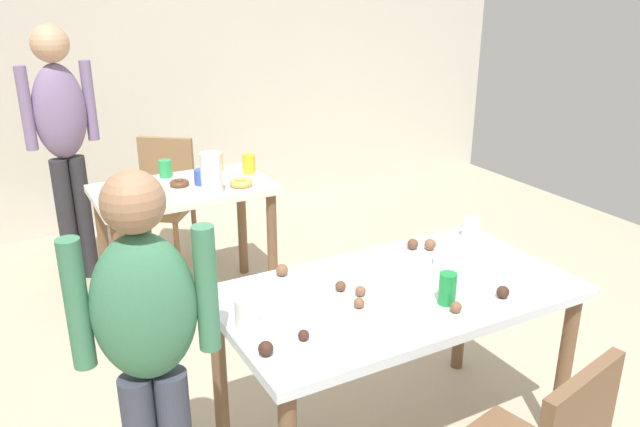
{
  "coord_description": "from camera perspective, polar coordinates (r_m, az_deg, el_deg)",
  "views": [
    {
      "loc": [
        -1.35,
        -1.82,
        1.89
      ],
      "look_at": [
        -0.08,
        0.5,
        0.9
      ],
      "focal_mm": 35.76,
      "sensor_mm": 36.0,
      "label": 1
    }
  ],
  "objects": [
    {
      "name": "wall_back",
      "position": [
        5.23,
        -13.94,
        13.51
      ],
      "size": [
        6.4,
        0.1,
        2.6
      ],
      "primitive_type": "cube",
      "color": "beige",
      "rests_on": "ground_plane"
    },
    {
      "name": "dining_table_near",
      "position": [
        2.55,
        6.85,
        -8.53
      ],
      "size": [
        1.39,
        0.76,
        0.75
      ],
      "color": "silver",
      "rests_on": "ground_plane"
    },
    {
      "name": "dining_table_far",
      "position": [
        3.8,
        -11.98,
        0.52
      ],
      "size": [
        1.0,
        0.6,
        0.75
      ],
      "color": "silver",
      "rests_on": "ground_plane"
    },
    {
      "name": "chair_far_table",
      "position": [
        4.43,
        -13.86,
        1.61
      ],
      "size": [
        0.56,
        0.56,
        0.87
      ],
      "color": "olive",
      "rests_on": "ground_plane"
    },
    {
      "name": "person_girl_near",
      "position": [
        2.09,
        -15.1,
        -11.19
      ],
      "size": [
        0.45,
        0.27,
        1.38
      ],
      "color": "#383D4C",
      "rests_on": "ground_plane"
    },
    {
      "name": "person_adult_far",
      "position": [
        4.24,
        -22.04,
        6.75
      ],
      "size": [
        0.45,
        0.27,
        1.63
      ],
      "color": "#28282D",
      "rests_on": "ground_plane"
    },
    {
      "name": "mixing_bowl",
      "position": [
        2.72,
        11.96,
        -3.97
      ],
      "size": [
        0.17,
        0.17,
        0.07
      ],
      "primitive_type": "cylinder",
      "color": "white",
      "rests_on": "dining_table_near"
    },
    {
      "name": "soda_can",
      "position": [
        2.4,
        11.33,
        -6.61
      ],
      "size": [
        0.07,
        0.07,
        0.12
      ],
      "primitive_type": "cylinder",
      "color": "#198438",
      "rests_on": "dining_table_near"
    },
    {
      "name": "fork_near",
      "position": [
        2.63,
        5.76,
        -5.25
      ],
      "size": [
        0.17,
        0.02,
        0.01
      ],
      "primitive_type": "cube",
      "color": "silver",
      "rests_on": "dining_table_near"
    },
    {
      "name": "cup_near_0",
      "position": [
        2.23,
        -6.53,
        -8.8
      ],
      "size": [
        0.09,
        0.09,
        0.11
      ],
      "primitive_type": "cylinder",
      "color": "white",
      "rests_on": "dining_table_near"
    },
    {
      "name": "cup_near_1",
      "position": [
        3.02,
        13.36,
        -1.27
      ],
      "size": [
        0.08,
        0.08,
        0.09
      ],
      "primitive_type": "cylinder",
      "color": "white",
      "rests_on": "dining_table_near"
    },
    {
      "name": "cake_ball_0",
      "position": [
        2.86,
        9.83,
        -2.75
      ],
      "size": [
        0.05,
        0.05,
        0.05
      ],
      "primitive_type": "sphere",
      "color": "brown",
      "rests_on": "dining_table_near"
    },
    {
      "name": "cake_ball_1",
      "position": [
        2.58,
        -3.43,
        -5.08
      ],
      "size": [
        0.05,
        0.05,
        0.05
      ],
      "primitive_type": "sphere",
      "color": "brown",
      "rests_on": "dining_table_near"
    },
    {
      "name": "cake_ball_2",
      "position": [
        2.85,
        8.3,
        -2.73
      ],
      "size": [
        0.05,
        0.05,
        0.05
      ],
      "primitive_type": "sphere",
      "color": "brown",
      "rests_on": "dining_table_near"
    },
    {
      "name": "cake_ball_3",
      "position": [
        2.46,
        1.85,
        -6.51
      ],
      "size": [
        0.04,
        0.04,
        0.04
      ],
      "primitive_type": "sphere",
      "color": "brown",
      "rests_on": "dining_table_near"
    },
    {
      "name": "cake_ball_4",
      "position": [
        2.35,
        3.51,
        -8.0
      ],
      "size": [
        0.04,
        0.04,
        0.04
      ],
      "primitive_type": "sphere",
      "color": "brown",
      "rests_on": "dining_table_near"
    },
    {
      "name": "cake_ball_5",
      "position": [
        2.16,
        -1.48,
        -10.83
      ],
      "size": [
        0.04,
        0.04,
        0.04
      ],
      "primitive_type": "sphere",
      "color": "#3D2319",
      "rests_on": "dining_table_near"
    },
    {
      "name": "cake_ball_6",
      "position": [
        2.43,
        3.64,
        -6.94
      ],
      "size": [
        0.04,
        0.04,
        0.04
      ],
      "primitive_type": "sphere",
      "color": "brown",
      "rests_on": "dining_table_near"
    },
    {
      "name": "cake_ball_7",
      "position": [
        2.37,
        12.07,
        -8.2
      ],
      "size": [
        0.04,
        0.04,
        0.04
      ],
      "primitive_type": "sphere",
      "color": "brown",
      "rests_on": "dining_table_near"
    },
    {
      "name": "cake_ball_8",
      "position": [
        2.51,
        16.04,
        -6.77
      ],
      "size": [
        0.05,
        0.05,
        0.05
      ],
      "primitive_type": "sphere",
      "color": "#3D2319",
      "rests_on": "dining_table_near"
    },
    {
      "name": "cake_ball_9",
      "position": [
        2.08,
        -4.88,
        -11.95
      ],
      "size": [
        0.05,
        0.05,
        0.05
      ],
      "primitive_type": "sphere",
      "color": "#3D2319",
      "rests_on": "dining_table_near"
    },
    {
      "name": "pitcher_far",
      "position": [
        3.55,
        -9.68,
        3.51
      ],
      "size": [
        0.12,
        0.12,
        0.24
      ],
      "primitive_type": "cylinder",
      "color": "white",
      "rests_on": "dining_table_far"
    },
    {
      "name": "cup_far_0",
      "position": [
        3.75,
        -10.62,
        3.22
      ],
      "size": [
        0.08,
        0.08,
        0.09
      ],
      "primitive_type": "cylinder",
      "color": "#3351B2",
      "rests_on": "dining_table_far"
    },
    {
      "name": "cup_far_1",
      "position": [
        3.94,
        -13.68,
        3.92
      ],
      "size": [
        0.08,
        0.08,
        0.1
      ],
      "primitive_type": "cylinder",
      "color": "green",
      "rests_on": "dining_table_far"
    },
    {
      "name": "cup_far_2",
      "position": [
        3.93,
        -6.39,
        4.45
      ],
      "size": [
        0.08,
        0.08,
        0.12
      ],
      "primitive_type": "cylinder",
      "color": "yellow",
      "rests_on": "dining_table_far"
    },
    {
      "name": "cup_far_3",
      "position": [
        4.01,
        -9.3,
        4.61
      ],
      "size": [
        0.09,
        0.09,
        0.12
      ],
      "primitive_type": "cylinder",
      "color": "yellow",
      "rests_on": "dining_table_far"
    },
    {
      "name": "donut_far_0",
      "position": [
        3.7,
        -7.07,
        2.74
      ],
      "size": [
        0.13,
        0.13,
        0.04
      ],
      "primitive_type": "torus",
      "color": "gold",
      "rests_on": "dining_table_far"
    },
    {
      "name": "donut_far_1",
      "position": [
        3.76,
        -12.48,
        2.67
      ],
      "size": [
        0.11,
        0.11,
        0.03
      ],
      "primitive_type": "torus",
      "color": "brown",
      "rests_on": "dining_table_far"
    },
    {
      "name": "donut_far_2",
      "position": [
        3.59,
        -15.53,
        1.55
      ],
      "size": [
        0.11,
        0.11,
        0.03
      ],
      "primitive_type": "torus",
      "color": "gold",
      "rests_on": "dining_table_far"
    },
    {
      "name": "donut_far_3",
      "position": [
        3.82,
        -17.75,
        2.5
      ],
      "size": [
        0.13,
        0.13,
        0.04
      ],
      "primitive_type": "torus",
      "color": "pink",
      "rests_on": "dining_table_far"
    },
    {
      "name": "donut_far_4",
      "position": [
        3.67,
        -18.02,
        1.68
      ],
      "size": [
        0.12,
        0.12,
        0.03
      ],
      "primitive_type": "torus",
      "color": "white",
      "rests_on": "dining_table_far"
    },
    {
      "name": "donut_far_5",
      "position": [
        3.55,
        -18.1,
        1.05
      ],
      "size": [
        0.11,
        0.11,
        0.03
      ],
      "primitive_type": "torus",
      "color": "white",
      "rests_on": "dining_table_far"
    }
  ]
}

